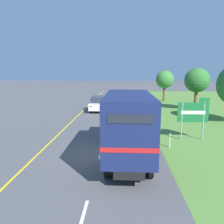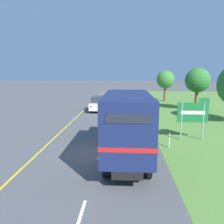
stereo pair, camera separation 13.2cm
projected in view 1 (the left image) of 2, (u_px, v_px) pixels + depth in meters
The scene contains 14 objects.
ground_plane at pixel (100, 155), 12.85m from camera, with size 200.00×200.00×0.00m, color #515154.
edge_line_yellow at pixel (80, 114), 25.19m from camera, with size 0.12×58.97×0.01m, color yellow.
centre_dash_nearest at pixel (81, 224), 7.00m from camera, with size 0.12×2.60×0.01m, color white.
centre_dash_near at pixel (101, 151), 13.48m from camera, with size 0.12×2.60×0.01m, color white.
centre_dash_mid_a at pixel (109, 125), 19.96m from camera, with size 0.12×2.60×0.01m, color white.
centre_dash_mid_b at pixel (112, 112), 26.44m from camera, with size 0.12×2.60×0.01m, color white.
centre_dash_far at pixel (115, 104), 32.91m from camera, with size 0.12×2.60×0.01m, color white.
centre_dash_farthest at pixel (116, 98), 39.39m from camera, with size 0.12×2.60×0.01m, color white.
horse_trailer_truck at pixel (128, 122), 12.10m from camera, with size 2.35×7.97×3.68m.
lead_car_white at pixel (98, 103), 26.98m from camera, with size 1.80×4.51×1.80m.
highway_sign at pixel (194, 113), 15.35m from camera, with size 2.15×0.09×3.02m.
roadside_tree_mid at pixel (197, 80), 26.67m from camera, with size 3.00×3.00×5.25m.
roadside_tree_far at pixel (165, 80), 35.44m from camera, with size 2.87×2.87×4.96m.
delineator_post at pixel (170, 140), 13.97m from camera, with size 0.08×0.08×0.95m.
Camera 1 is at (1.33, -12.12, 4.84)m, focal length 35.00 mm.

